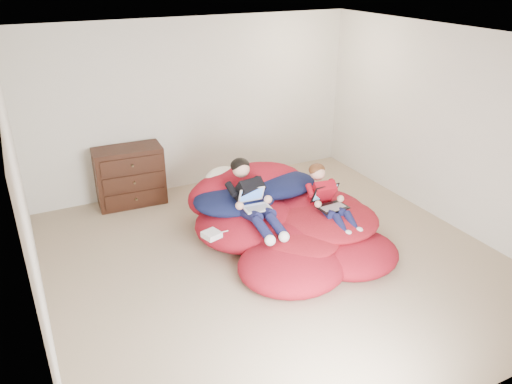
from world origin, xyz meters
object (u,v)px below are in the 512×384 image
younger_boy (327,196)px  laptop_black (329,201)px  older_boy (251,195)px  laptop_white (255,202)px  dresser (130,176)px  beanbag_pile (286,221)px

younger_boy → laptop_black: younger_boy is taller
older_boy → laptop_black: older_boy is taller
younger_boy → laptop_white: younger_boy is taller
dresser → laptop_black: bearing=-48.5°
beanbag_pile → laptop_black: beanbag_pile is taller
older_boy → dresser: bearing=119.4°
dresser → beanbag_pile: size_ratio=0.40×
older_boy → younger_boy: bearing=-18.3°
dresser → older_boy: 2.10m
younger_boy → laptop_white: 0.91m
younger_boy → laptop_black: bearing=-90.0°
dresser → laptop_black: (1.91, -2.16, 0.14)m
laptop_white → older_boy: bearing=90.0°
beanbag_pile → dresser: bearing=127.6°
dresser → older_boy: bearing=-60.6°
laptop_white → laptop_black: 0.92m
dresser → younger_boy: younger_boy is taller
older_boy → younger_boy: 0.93m
dresser → beanbag_pile: 2.40m
beanbag_pile → older_boy: (-0.44, 0.08, 0.41)m
beanbag_pile → older_boy: size_ratio=2.15×
beanbag_pile → laptop_black: size_ratio=6.60×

